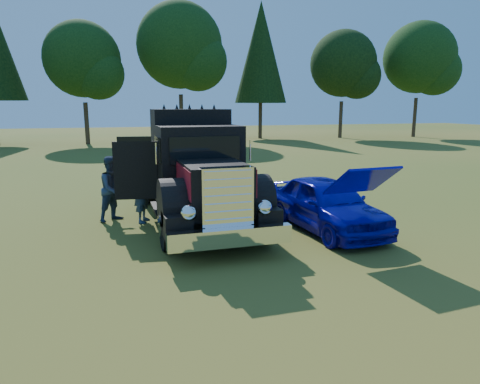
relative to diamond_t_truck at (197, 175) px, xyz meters
name	(u,v)px	position (x,y,z in m)	size (l,w,h in m)	color
ground	(223,251)	(0.06, -2.50, -1.28)	(120.00, 120.00, 0.00)	#345218
treeline	(60,44)	(-5.32, 24.64, 6.34)	(66.14, 24.04, 13.33)	#2D2116
diamond_t_truck	(197,175)	(0.00, 0.00, 0.00)	(3.37, 7.16, 3.00)	black
hotrod_coupe	(327,204)	(2.96, -1.71, -0.60)	(1.88, 4.24, 1.89)	#07079A
spectator_near	(143,190)	(-1.39, 0.43, -0.40)	(0.64, 0.42, 1.76)	#20214B
spectator_far	(113,189)	(-2.14, 0.79, -0.39)	(0.86, 0.67, 1.77)	#1D2645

